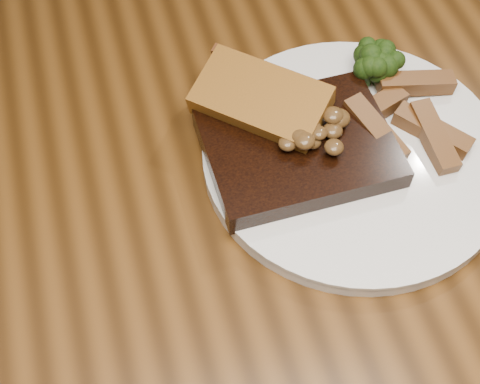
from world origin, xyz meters
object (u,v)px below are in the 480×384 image
at_px(dining_table, 255,263).
at_px(potato_wedges, 417,116).
at_px(chair_far, 218,6).
at_px(steak, 298,148).
at_px(plate, 353,156).
at_px(garlic_bread, 260,115).

xyz_separation_m(dining_table, potato_wedges, (0.18, 0.05, 0.12)).
bearing_deg(potato_wedges, chair_far, 98.61).
relative_size(steak, potato_wedges, 1.72).
distance_m(chair_far, plate, 0.57).
distance_m(dining_table, steak, 0.14).
relative_size(dining_table, plate, 5.53).
bearing_deg(chair_far, steak, 90.67).
bearing_deg(dining_table, garlic_bread, 71.76).
distance_m(chair_far, steak, 0.57).
bearing_deg(potato_wedges, garlic_bread, 164.16).
height_order(chair_far, steak, chair_far).
bearing_deg(garlic_bread, steak, -21.75).
relative_size(garlic_bread, potato_wedges, 1.23).
bearing_deg(plate, chair_far, 90.64).
distance_m(chair_far, potato_wedges, 0.56).
relative_size(plate, potato_wedges, 2.91).
height_order(plate, garlic_bread, garlic_bread).
bearing_deg(garlic_bread, plate, 5.49).
xyz_separation_m(garlic_bread, potato_wedges, (0.15, -0.04, -0.00)).
distance_m(chair_far, garlic_bread, 0.53).
bearing_deg(plate, steak, 168.75).
xyz_separation_m(chair_far, plate, (0.01, -0.51, 0.24)).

